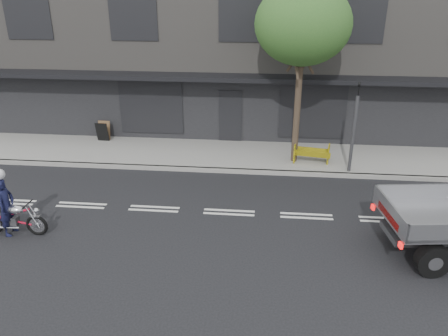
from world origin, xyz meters
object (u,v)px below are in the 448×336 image
motorcycle (14,218)px  sandwich_board (102,132)px  street_tree (303,25)px  traffic_light_pole (353,133)px  rider (6,207)px  construction_barrier (312,155)px

motorcycle → sandwich_board: bearing=91.2°
street_tree → sandwich_board: size_ratio=7.98×
street_tree → motorcycle: size_ratio=3.48×
traffic_light_pole → rider: traffic_light_pole is taller
traffic_light_pole → street_tree: bearing=157.0°
street_tree → traffic_light_pole: size_ratio=1.93×
construction_barrier → sandwich_board: sandwich_board is taller
motorcycle → construction_barrier: 10.51m
construction_barrier → sandwich_board: size_ratio=1.63×
motorcycle → rider: (-0.15, 0.00, 0.34)m
motorcycle → rider: 0.38m
street_tree → motorcycle: 11.21m
street_tree → construction_barrier: (0.66, -0.32, -4.74)m
construction_barrier → motorcycle: bearing=-147.2°
street_tree → construction_barrier: street_tree is taller
rider → sandwich_board: size_ratio=2.03×
construction_barrier → sandwich_board: bearing=168.9°
motorcycle → sandwich_board: size_ratio=2.29×
street_tree → motorcycle: bearing=-143.6°
street_tree → sandwich_board: bearing=170.2°
traffic_light_pole → construction_barrier: traffic_light_pole is taller
traffic_light_pole → motorcycle: traffic_light_pole is taller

